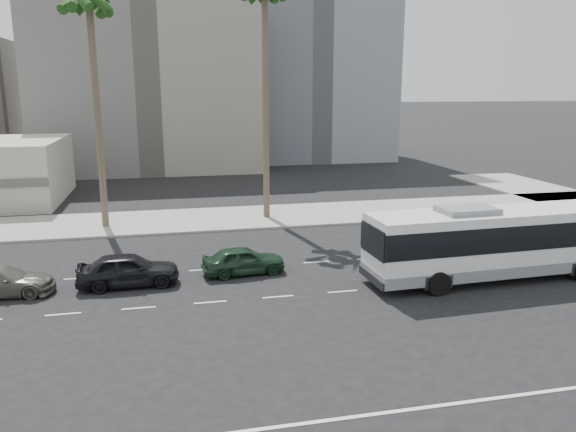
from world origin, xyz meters
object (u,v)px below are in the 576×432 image
object	(u,v)px
car_b	(128,270)
car_c	(1,281)
car_a	(243,260)
city_bus	(495,240)
palm_mid	(89,7)

from	to	relation	value
car_b	car_c	xyz separation A→B (m)	(-5.50, -0.04, -0.13)
car_a	car_b	size ratio (longest dim) A/B	0.88
city_bus	palm_mid	world-z (taller)	palm_mid
car_c	city_bus	bearing A→B (deg)	-93.43
city_bus	palm_mid	size ratio (longest dim) A/B	0.83
city_bus	car_b	xyz separation A→B (m)	(-17.24, 2.75, -1.12)
city_bus	car_a	xyz separation A→B (m)	(-11.74, 3.32, -1.22)
car_a	car_b	distance (m)	5.53
car_a	car_b	world-z (taller)	car_b
city_bus	car_b	distance (m)	17.49
city_bus	car_c	distance (m)	22.93
car_b	palm_mid	distance (m)	17.79
city_bus	car_a	size ratio (longest dim) A/B	3.12
car_b	car_a	bearing A→B (deg)	-85.02
palm_mid	city_bus	bearing A→B (deg)	-37.00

